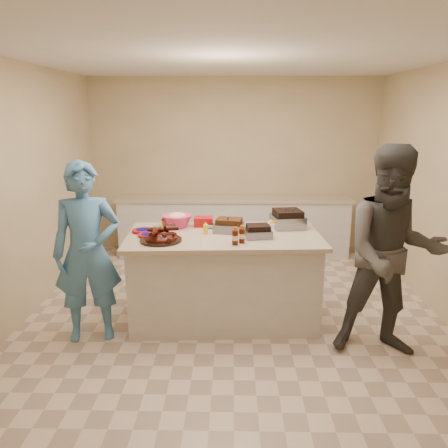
{
  "coord_description": "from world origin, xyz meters",
  "views": [
    {
      "loc": [
        -0.02,
        -4.41,
        2.2
      ],
      "look_at": [
        -0.11,
        -0.01,
        1.05
      ],
      "focal_mm": 35.0,
      "sensor_mm": 36.0,
      "label": 1
    }
  ],
  "objects_px": {
    "bbq_bottle_a": "(235,245)",
    "plastic_cup": "(166,228)",
    "coleslaw_bowl": "(177,227)",
    "guest_gray": "(383,351)",
    "guest_blue": "(94,336)",
    "mustard_bottle": "(206,234)",
    "rib_platter": "(161,241)",
    "roasting_pan": "(287,227)",
    "bbq_bottle_b": "(242,243)",
    "island": "(224,318)"
  },
  "relations": [
    {
      "from": "rib_platter",
      "to": "island",
      "type": "bearing_deg",
      "value": 21.84
    },
    {
      "from": "bbq_bottle_a",
      "to": "roasting_pan",
      "type": "bearing_deg",
      "value": 48.63
    },
    {
      "from": "island",
      "to": "coleslaw_bowl",
      "type": "distance_m",
      "value": 1.12
    },
    {
      "from": "rib_platter",
      "to": "plastic_cup",
      "type": "xyz_separation_m",
      "value": [
        -0.03,
        0.5,
        0.0
      ]
    },
    {
      "from": "mustard_bottle",
      "to": "plastic_cup",
      "type": "xyz_separation_m",
      "value": [
        -0.45,
        0.24,
        0.0
      ]
    },
    {
      "from": "island",
      "to": "plastic_cup",
      "type": "relative_size",
      "value": 19.05
    },
    {
      "from": "roasting_pan",
      "to": "coleslaw_bowl",
      "type": "bearing_deg",
      "value": 170.5
    },
    {
      "from": "bbq_bottle_b",
      "to": "plastic_cup",
      "type": "height_order",
      "value": "bbq_bottle_b"
    },
    {
      "from": "roasting_pan",
      "to": "bbq_bottle_a",
      "type": "xyz_separation_m",
      "value": [
        -0.58,
        -0.66,
        0.0
      ]
    },
    {
      "from": "roasting_pan",
      "to": "guest_blue",
      "type": "height_order",
      "value": "roasting_pan"
    },
    {
      "from": "guest_blue",
      "to": "rib_platter",
      "type": "bearing_deg",
      "value": 1.54
    },
    {
      "from": "island",
      "to": "mustard_bottle",
      "type": "bearing_deg",
      "value": 170.96
    },
    {
      "from": "roasting_pan",
      "to": "plastic_cup",
      "type": "relative_size",
      "value": 3.19
    },
    {
      "from": "guest_gray",
      "to": "roasting_pan",
      "type": "bearing_deg",
      "value": 135.27
    },
    {
      "from": "bbq_bottle_a",
      "to": "bbq_bottle_b",
      "type": "relative_size",
      "value": 1.0
    },
    {
      "from": "island",
      "to": "bbq_bottle_b",
      "type": "height_order",
      "value": "bbq_bottle_b"
    },
    {
      "from": "bbq_bottle_a",
      "to": "rib_platter",
      "type": "bearing_deg",
      "value": 171.78
    },
    {
      "from": "rib_platter",
      "to": "bbq_bottle_a",
      "type": "distance_m",
      "value": 0.74
    },
    {
      "from": "rib_platter",
      "to": "bbq_bottle_b",
      "type": "bearing_deg",
      "value": -2.91
    },
    {
      "from": "island",
      "to": "mustard_bottle",
      "type": "xyz_separation_m",
      "value": [
        -0.19,
        0.02,
        0.95
      ]
    },
    {
      "from": "island",
      "to": "plastic_cup",
      "type": "bearing_deg",
      "value": 155.17
    },
    {
      "from": "rib_platter",
      "to": "bbq_bottle_a",
      "type": "height_order",
      "value": "bbq_bottle_a"
    },
    {
      "from": "coleslaw_bowl",
      "to": "guest_gray",
      "type": "relative_size",
      "value": 0.17
    },
    {
      "from": "island",
      "to": "roasting_pan",
      "type": "distance_m",
      "value": 1.21
    },
    {
      "from": "rib_platter",
      "to": "plastic_cup",
      "type": "distance_m",
      "value": 0.5
    },
    {
      "from": "bbq_bottle_b",
      "to": "guest_gray",
      "type": "bearing_deg",
      "value": -15.11
    },
    {
      "from": "bbq_bottle_a",
      "to": "guest_blue",
      "type": "distance_m",
      "value": 1.7
    },
    {
      "from": "island",
      "to": "roasting_pan",
      "type": "xyz_separation_m",
      "value": [
        0.7,
        0.31,
        0.95
      ]
    },
    {
      "from": "roasting_pan",
      "to": "bbq_bottle_b",
      "type": "bearing_deg",
      "value": -140.72
    },
    {
      "from": "bbq_bottle_a",
      "to": "guest_gray",
      "type": "height_order",
      "value": "bbq_bottle_a"
    },
    {
      "from": "coleslaw_bowl",
      "to": "bbq_bottle_b",
      "type": "xyz_separation_m",
      "value": [
        0.7,
        -0.59,
        0.0
      ]
    },
    {
      "from": "coleslaw_bowl",
      "to": "guest_blue",
      "type": "distance_m",
      "value": 1.42
    },
    {
      "from": "roasting_pan",
      "to": "bbq_bottle_a",
      "type": "bearing_deg",
      "value": -141.24
    },
    {
      "from": "rib_platter",
      "to": "bbq_bottle_a",
      "type": "relative_size",
      "value": 2.35
    },
    {
      "from": "coleslaw_bowl",
      "to": "bbq_bottle_a",
      "type": "distance_m",
      "value": 0.91
    },
    {
      "from": "coleslaw_bowl",
      "to": "plastic_cup",
      "type": "bearing_deg",
      "value": -159.55
    },
    {
      "from": "bbq_bottle_a",
      "to": "bbq_bottle_b",
      "type": "distance_m",
      "value": 0.09
    },
    {
      "from": "guest_blue",
      "to": "mustard_bottle",
      "type": "bearing_deg",
      "value": 8.95
    },
    {
      "from": "island",
      "to": "rib_platter",
      "type": "height_order",
      "value": "rib_platter"
    },
    {
      "from": "roasting_pan",
      "to": "bbq_bottle_a",
      "type": "distance_m",
      "value": 0.88
    },
    {
      "from": "bbq_bottle_b",
      "to": "plastic_cup",
      "type": "bearing_deg",
      "value": 146.43
    },
    {
      "from": "roasting_pan",
      "to": "island",
      "type": "bearing_deg",
      "value": -165.92
    },
    {
      "from": "bbq_bottle_a",
      "to": "plastic_cup",
      "type": "relative_size",
      "value": 1.67
    },
    {
      "from": "rib_platter",
      "to": "guest_blue",
      "type": "bearing_deg",
      "value": -165.68
    },
    {
      "from": "rib_platter",
      "to": "plastic_cup",
      "type": "bearing_deg",
      "value": 92.85
    },
    {
      "from": "coleslaw_bowl",
      "to": "bbq_bottle_a",
      "type": "height_order",
      "value": "coleslaw_bowl"
    },
    {
      "from": "island",
      "to": "rib_platter",
      "type": "distance_m",
      "value": 1.16
    },
    {
      "from": "rib_platter",
      "to": "mustard_bottle",
      "type": "relative_size",
      "value": 3.09
    },
    {
      "from": "island",
      "to": "bbq_bottle_b",
      "type": "distance_m",
      "value": 1.01
    },
    {
      "from": "bbq_bottle_a",
      "to": "bbq_bottle_b",
      "type": "xyz_separation_m",
      "value": [
        0.07,
        0.06,
        0.0
      ]
    }
  ]
}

